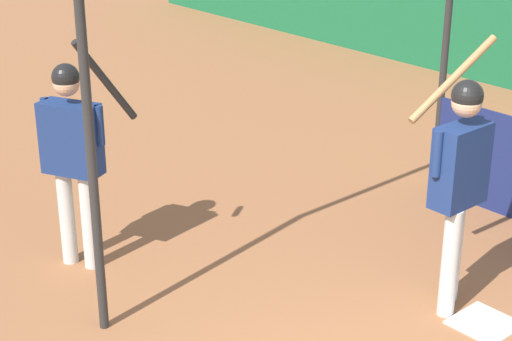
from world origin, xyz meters
The scene contains 3 objects.
home_plate centered at (-0.53, 1.72, 0.01)m, with size 0.44×0.44×0.02m.
player_batter centered at (-0.89, 1.73, 1.12)m, with size 0.55×0.94×2.01m.
player_waiting centered at (-3.36, -0.06, 1.07)m, with size 0.66×0.63×2.03m.
Camera 1 is at (2.47, -3.21, 3.53)m, focal length 60.00 mm.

